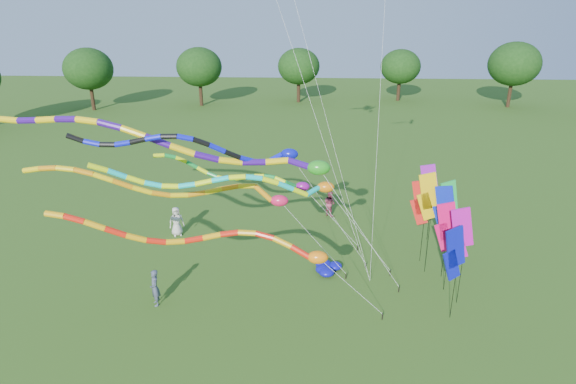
# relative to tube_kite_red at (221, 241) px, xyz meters

# --- Properties ---
(ground) EXTENTS (160.00, 160.00, 0.00)m
(ground) POSITION_rel_tube_kite_red_xyz_m (4.09, -1.19, -3.64)
(ground) COLOR #2F5917
(ground) RESTS_ON ground
(tree_ring) EXTENTS (114.39, 113.80, 9.68)m
(tree_ring) POSITION_rel_tube_kite_red_xyz_m (4.77, -5.38, 1.76)
(tree_ring) COLOR #382314
(tree_ring) RESTS_ON ground
(tube_kite_red) EXTENTS (13.38, 1.49, 5.70)m
(tube_kite_red) POSITION_rel_tube_kite_red_xyz_m (0.00, 0.00, 0.00)
(tube_kite_red) COLOR black
(tube_kite_red) RESTS_ON ground
(tube_kite_orange) EXTENTS (14.18, 2.03, 6.81)m
(tube_kite_orange) POSITION_rel_tube_kite_red_xyz_m (-1.95, 2.67, 1.27)
(tube_kite_orange) COLOR black
(tube_kite_orange) RESTS_ON ground
(tube_kite_purple) EXTENTS (18.19, 1.28, 8.91)m
(tube_kite_purple) POSITION_rel_tube_kite_red_xyz_m (-1.56, 2.64, 3.25)
(tube_kite_purple) COLOR black
(tube_kite_purple) RESTS_ON ground
(tube_kite_blue) EXTENTS (13.03, 2.96, 8.23)m
(tube_kite_blue) POSITION_rel_tube_kite_red_xyz_m (-0.67, 2.57, 3.19)
(tube_kite_blue) COLOR black
(tube_kite_blue) RESTS_ON ground
(tube_kite_cyan) EXTENTS (12.53, 4.06, 7.44)m
(tube_kite_cyan) POSITION_rel_tube_kite_red_xyz_m (0.91, 1.44, 2.02)
(tube_kite_cyan) COLOR black
(tube_kite_cyan) RESTS_ON ground
(tube_kite_green) EXTENTS (10.91, 1.31, 5.89)m
(tube_kite_green) POSITION_rel_tube_kite_red_xyz_m (0.38, 6.60, 0.54)
(tube_kite_green) COLOR black
(tube_kite_green) RESTS_ON ground
(banner_pole_blue_b) EXTENTS (1.10, 0.52, 4.85)m
(banner_pole_blue_b) POSITION_rel_tube_kite_red_xyz_m (10.05, 4.00, -0.06)
(banner_pole_blue_b) COLOR black
(banner_pole_blue_b) RESTS_ON ground
(banner_pole_green) EXTENTS (1.15, 0.36, 4.43)m
(banner_pole_green) POSITION_rel_tube_kite_red_xyz_m (10.78, 5.96, -0.48)
(banner_pole_green) COLOR black
(banner_pole_green) RESTS_ON ground
(banner_pole_violet) EXTENTS (1.16, 0.27, 4.61)m
(banner_pole_violet) POSITION_rel_tube_kite_red_xyz_m (10.21, 8.12, -0.29)
(banner_pole_violet) COLOR black
(banner_pole_violet) RESTS_ON ground
(banner_pole_blue_a) EXTENTS (1.09, 0.55, 4.42)m
(banner_pole_blue_a) POSITION_rel_tube_kite_red_xyz_m (9.60, 0.33, -0.48)
(banner_pole_blue_a) COLOR black
(banner_pole_blue_a) RESTS_ON ground
(banner_pole_red) EXTENTS (1.16, 0.24, 4.59)m
(banner_pole_red) POSITION_rel_tube_kite_red_xyz_m (9.28, 5.52, -0.32)
(banner_pole_red) COLOR black
(banner_pole_red) RESTS_ON ground
(banner_pole_magenta_a) EXTENTS (1.16, 0.08, 4.73)m
(banner_pole_magenta_a) POSITION_rel_tube_kite_red_xyz_m (10.18, 1.62, -0.17)
(banner_pole_magenta_a) COLOR black
(banner_pole_magenta_a) RESTS_ON ground
(banner_pole_magenta_b) EXTENTS (1.16, 0.09, 4.54)m
(banner_pole_magenta_b) POSITION_rel_tube_kite_red_xyz_m (9.86, 2.69, -0.37)
(banner_pole_magenta_b) COLOR black
(banner_pole_magenta_b) RESTS_ON ground
(banner_pole_orange) EXTENTS (1.16, 0.13, 5.38)m
(banner_pole_orange) POSITION_rel_tube_kite_red_xyz_m (9.30, 4.33, 0.46)
(banner_pole_orange) COLOR black
(banner_pole_orange) RESTS_ON ground
(blue_nylon_heap) EXTENTS (1.41, 1.14, 0.41)m
(blue_nylon_heap) POSITION_rel_tube_kite_red_xyz_m (4.71, 4.30, -3.46)
(blue_nylon_heap) COLOR #0E0DAD
(blue_nylon_heap) RESTS_ON ground
(person_a) EXTENTS (1.02, 0.89, 1.77)m
(person_a) POSITION_rel_tube_kite_red_xyz_m (-4.23, 7.86, -2.76)
(person_a) COLOR beige
(person_a) RESTS_ON ground
(person_b) EXTENTS (0.66, 0.75, 1.74)m
(person_b) POSITION_rel_tube_kite_red_xyz_m (-3.25, 0.71, -2.78)
(person_b) COLOR #42485D
(person_b) RESTS_ON ground
(person_c) EXTENTS (1.03, 1.03, 1.68)m
(person_c) POSITION_rel_tube_kite_red_xyz_m (4.85, 11.30, -2.80)
(person_c) COLOR #9B3852
(person_c) RESTS_ON ground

